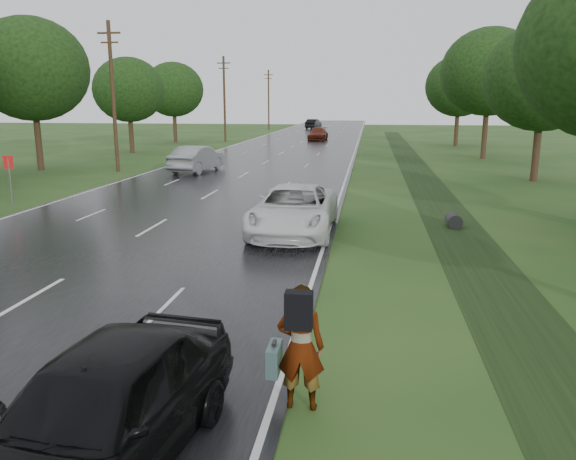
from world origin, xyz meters
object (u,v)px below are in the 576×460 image
at_px(white_pickup, 294,210).
at_px(silver_sedan, 197,159).
at_px(dark_sedan, 101,411).
at_px(pedestrian, 299,345).
at_px(road_sign, 9,170).

relative_size(white_pickup, silver_sedan, 1.15).
xyz_separation_m(dark_sedan, silver_sedan, (-8.41, 31.26, 0.03)).
height_order(pedestrian, white_pickup, pedestrian).
bearing_deg(road_sign, white_pickup, -16.48).
bearing_deg(road_sign, pedestrian, -45.61).
bearing_deg(pedestrian, road_sign, -46.15).
relative_size(road_sign, pedestrian, 1.12).
distance_m(white_pickup, dark_sedan, 13.87).
relative_size(dark_sedan, silver_sedan, 0.93).
height_order(road_sign, pedestrian, road_sign).
relative_size(road_sign, silver_sedan, 0.43).
height_order(white_pickup, dark_sedan, white_pickup).
bearing_deg(white_pickup, dark_sedan, -92.17).
bearing_deg(pedestrian, dark_sedan, 40.24).
relative_size(pedestrian, silver_sedan, 0.38).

